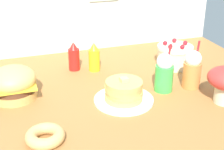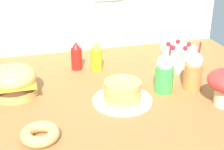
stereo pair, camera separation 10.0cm
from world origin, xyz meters
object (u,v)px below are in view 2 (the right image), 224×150
at_px(burger, 14,81).
at_px(donut_pink_glaze, 40,134).
at_px(pancake_stack, 122,93).
at_px(cream_soda_cup, 165,74).
at_px(mustard_bottle, 96,57).
at_px(ketchup_bottle, 76,56).
at_px(orange_float_cup, 193,71).
at_px(layer_cake, 178,57).

distance_m(burger, donut_pink_glaze, 0.55).
bearing_deg(pancake_stack, cream_soda_cup, 10.59).
bearing_deg(cream_soda_cup, mustard_bottle, 126.70).
height_order(pancake_stack, donut_pink_glaze, pancake_stack).
bearing_deg(mustard_bottle, ketchup_bottle, 156.93).
distance_m(pancake_stack, orange_float_cup, 0.50).
relative_size(layer_cake, donut_pink_glaze, 1.34).
bearing_deg(burger, pancake_stack, -22.80).
distance_m(pancake_stack, ketchup_bottle, 0.61).
xyz_separation_m(layer_cake, mustard_bottle, (-0.61, 0.11, 0.02)).
bearing_deg(orange_float_cup, ketchup_bottle, 142.15).
height_order(burger, pancake_stack, burger).
height_order(burger, cream_soda_cup, cream_soda_cup).
bearing_deg(orange_float_cup, cream_soda_cup, 177.38).
distance_m(pancake_stack, donut_pink_glaze, 0.58).
bearing_deg(pancake_stack, layer_cake, 35.61).
bearing_deg(ketchup_bottle, donut_pink_glaze, -111.79).
bearing_deg(layer_cake, ketchup_bottle, 166.86).
xyz_separation_m(layer_cake, orange_float_cup, (-0.06, -0.36, 0.04)).
distance_m(burger, layer_cake, 1.21).
xyz_separation_m(pancake_stack, donut_pink_glaze, (-0.52, -0.26, -0.03)).
bearing_deg(orange_float_cup, burger, 168.99).
bearing_deg(pancake_stack, donut_pink_glaze, -153.04).
distance_m(burger, ketchup_bottle, 0.55).
bearing_deg(layer_cake, mustard_bottle, 169.29).
bearing_deg(donut_pink_glaze, pancake_stack, 26.96).
bearing_deg(burger, donut_pink_glaze, -77.58).
distance_m(layer_cake, orange_float_cup, 0.36).
xyz_separation_m(burger, donut_pink_glaze, (0.12, -0.53, -0.07)).
relative_size(mustard_bottle, orange_float_cup, 0.67).
height_order(pancake_stack, mustard_bottle, mustard_bottle).
height_order(layer_cake, mustard_bottle, mustard_bottle).
bearing_deg(burger, layer_cake, 6.41).
xyz_separation_m(layer_cake, cream_soda_cup, (-0.26, -0.35, 0.04)).
height_order(mustard_bottle, orange_float_cup, orange_float_cup).
bearing_deg(ketchup_bottle, mustard_bottle, -23.07).
bearing_deg(layer_cake, burger, -173.59).
bearing_deg(cream_soda_cup, burger, 167.27).
bearing_deg(layer_cake, pancake_stack, -144.39).
bearing_deg(burger, cream_soda_cup, -12.73).
distance_m(mustard_bottle, orange_float_cup, 0.72).
height_order(layer_cake, orange_float_cup, orange_float_cup).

